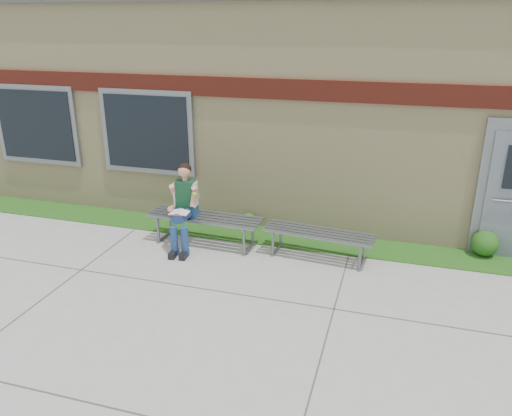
% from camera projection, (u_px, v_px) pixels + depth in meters
% --- Properties ---
extents(ground, '(80.00, 80.00, 0.00)m').
position_uv_depth(ground, '(254.00, 317.00, 6.63)').
color(ground, '#9E9E99').
rests_on(ground, ground).
extents(grass_strip, '(16.00, 0.80, 0.02)m').
position_uv_depth(grass_strip, '(295.00, 239.00, 8.96)').
color(grass_strip, '#185115').
rests_on(grass_strip, ground).
extents(school_building, '(16.20, 6.22, 4.20)m').
position_uv_depth(school_building, '(330.00, 95.00, 11.25)').
color(school_building, beige).
rests_on(school_building, ground).
extents(bench_left, '(2.03, 0.64, 0.52)m').
position_uv_depth(bench_left, '(205.00, 222.00, 8.68)').
color(bench_left, slate).
rests_on(bench_left, ground).
extents(bench_right, '(1.85, 0.67, 0.47)m').
position_uv_depth(bench_right, '(319.00, 238.00, 8.16)').
color(bench_right, slate).
rests_on(bench_right, ground).
extents(girl, '(0.53, 0.87, 1.47)m').
position_uv_depth(girl, '(184.00, 205.00, 8.42)').
color(girl, navy).
rests_on(girl, ground).
extents(shrub_mid, '(0.29, 0.29, 0.29)m').
position_uv_depth(shrub_mid, '(249.00, 221.00, 9.38)').
color(shrub_mid, '#185115').
rests_on(shrub_mid, grass_strip).
extents(shrub_east, '(0.43, 0.43, 0.43)m').
position_uv_depth(shrub_east, '(485.00, 243.00, 8.27)').
color(shrub_east, '#185115').
rests_on(shrub_east, grass_strip).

